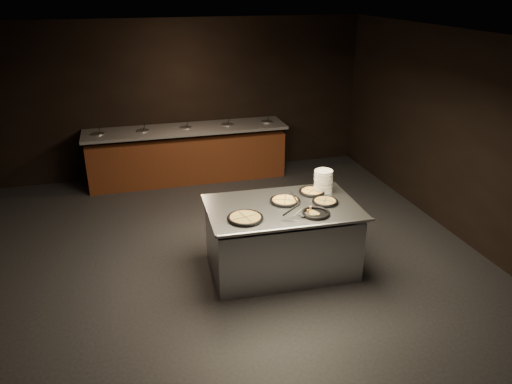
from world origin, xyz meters
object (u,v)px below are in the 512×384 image
Objects in this scene: serving_counter at (281,239)px; pan_veggie_whole at (245,218)px; plate_stack at (323,181)px; pan_cheese_whole at (285,200)px.

pan_veggie_whole is (-0.54, -0.25, 0.49)m from serving_counter.
serving_counter is 4.44× the size of pan_veggie_whole.
pan_veggie_whole is at bearing -155.52° from plate_stack.
plate_stack is 0.64m from pan_cheese_whole.
pan_veggie_whole is 0.71m from pan_cheese_whole.
pan_veggie_whole is at bearing -153.41° from serving_counter.
serving_counter is 6.60× the size of plate_stack.
plate_stack is (0.67, 0.30, 0.62)m from serving_counter.
pan_cheese_whole is (0.61, 0.35, -0.00)m from pan_veggie_whole.
serving_counter is at bearing 24.61° from pan_veggie_whole.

